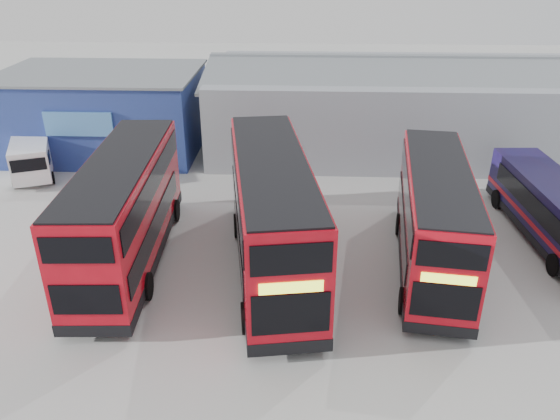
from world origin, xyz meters
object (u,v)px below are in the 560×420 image
object	(u,v)px
double_decker_left	(126,213)
double_decker_centre	(272,217)
office_block	(104,111)
double_decker_right	(434,220)
maintenance_shed	(444,106)
single_decker_blue	(554,215)
panel_van	(32,155)

from	to	relation	value
double_decker_left	double_decker_centre	size ratio (longest dim) A/B	0.93
office_block	double_decker_right	xyz separation A→B (m)	(18.20, -13.56, -0.42)
office_block	double_decker_right	world-z (taller)	office_block
office_block	double_decker_centre	distance (m)	18.28
double_decker_left	office_block	bearing A→B (deg)	-70.98
maintenance_shed	single_decker_blue	bearing A→B (deg)	-80.95
double_decker_centre	maintenance_shed	bearing A→B (deg)	48.32
double_decker_centre	panel_van	world-z (taller)	double_decker_centre
office_block	single_decker_blue	xyz separation A→B (m)	(24.11, -11.24, -1.23)
double_decker_right	double_decker_left	bearing A→B (deg)	-171.73
single_decker_blue	panel_van	xyz separation A→B (m)	(-26.98, 6.72, -0.13)
office_block	double_decker_centre	bearing A→B (deg)	-50.55
panel_van	office_block	bearing A→B (deg)	35.59
double_decker_right	single_decker_blue	distance (m)	6.40
double_decker_centre	double_decker_left	bearing A→B (deg)	167.75
double_decker_right	double_decker_centre	bearing A→B (deg)	-167.81
double_decker_centre	single_decker_blue	distance (m)	12.87
maintenance_shed	double_decker_right	xyz separation A→B (m)	(-3.80, -15.57, -0.44)
panel_van	double_decker_left	bearing A→B (deg)	-69.67
maintenance_shed	panel_van	bearing A→B (deg)	-165.29
maintenance_shed	double_decker_right	size ratio (longest dim) A/B	2.91
maintenance_shed	single_decker_blue	xyz separation A→B (m)	(2.11, -13.24, -1.25)
maintenance_shed	office_block	bearing A→B (deg)	-174.79
office_block	double_decker_right	bearing A→B (deg)	-36.69
maintenance_shed	panel_van	xyz separation A→B (m)	(-24.87, -6.53, -1.38)
double_decker_left	double_decker_right	xyz separation A→B (m)	(12.66, 0.20, -0.15)
double_decker_left	single_decker_blue	xyz separation A→B (m)	(18.58, 2.52, -0.95)
office_block	double_decker_left	world-z (taller)	office_block
double_decker_left	double_decker_centre	xyz separation A→B (m)	(6.08, -0.36, 0.14)
maintenance_shed	double_decker_centre	bearing A→B (deg)	-122.79
double_decker_right	panel_van	world-z (taller)	double_decker_right
single_decker_blue	panel_van	world-z (taller)	single_decker_blue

